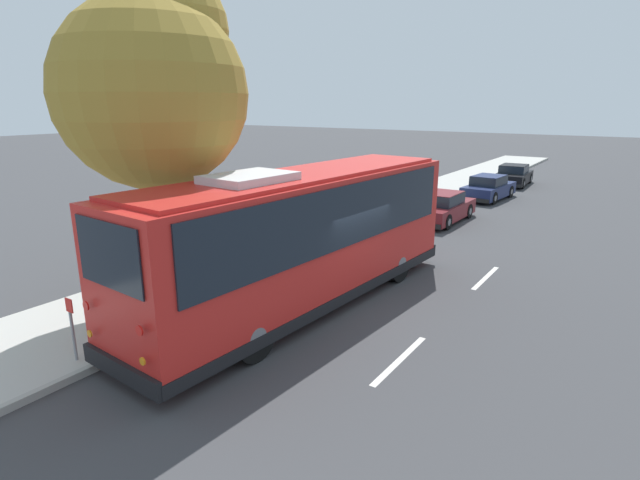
{
  "coord_description": "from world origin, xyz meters",
  "views": [
    {
      "loc": [
        -10.55,
        -6.59,
        5.09
      ],
      "look_at": [
        0.84,
        1.09,
        1.3
      ],
      "focal_mm": 28.0,
      "sensor_mm": 36.0,
      "label": 1
    }
  ],
  "objects_px": {
    "parked_sedan_navy": "(488,188)",
    "sign_post_far": "(152,303)",
    "parked_sedan_maroon": "(441,208)",
    "parked_sedan_black": "(513,176)",
    "sign_post_near": "(72,329)",
    "street_tree": "(155,81)",
    "shuttle_bus": "(304,232)"
  },
  "relations": [
    {
      "from": "parked_sedan_navy",
      "to": "sign_post_far",
      "type": "height_order",
      "value": "parked_sedan_navy"
    },
    {
      "from": "parked_sedan_maroon",
      "to": "parked_sedan_black",
      "type": "height_order",
      "value": "parked_sedan_maroon"
    },
    {
      "from": "parked_sedan_navy",
      "to": "sign_post_near",
      "type": "height_order",
      "value": "sign_post_near"
    },
    {
      "from": "parked_sedan_black",
      "to": "street_tree",
      "type": "height_order",
      "value": "street_tree"
    },
    {
      "from": "parked_sedan_navy",
      "to": "street_tree",
      "type": "xyz_separation_m",
      "value": [
        -19.51,
        2.48,
        4.97
      ]
    },
    {
      "from": "sign_post_far",
      "to": "parked_sedan_maroon",
      "type": "bearing_deg",
      "value": -5.54
    },
    {
      "from": "parked_sedan_navy",
      "to": "shuttle_bus",
      "type": "bearing_deg",
      "value": -174.54
    },
    {
      "from": "parked_sedan_maroon",
      "to": "street_tree",
      "type": "relative_size",
      "value": 0.54
    },
    {
      "from": "sign_post_near",
      "to": "shuttle_bus",
      "type": "bearing_deg",
      "value": -20.62
    },
    {
      "from": "shuttle_bus",
      "to": "street_tree",
      "type": "distance_m",
      "value": 4.98
    },
    {
      "from": "sign_post_near",
      "to": "sign_post_far",
      "type": "distance_m",
      "value": 1.87
    },
    {
      "from": "shuttle_bus",
      "to": "parked_sedan_navy",
      "type": "height_order",
      "value": "shuttle_bus"
    },
    {
      "from": "shuttle_bus",
      "to": "sign_post_far",
      "type": "relative_size",
      "value": 9.34
    },
    {
      "from": "sign_post_near",
      "to": "sign_post_far",
      "type": "xyz_separation_m",
      "value": [
        1.87,
        0.0,
        -0.11
      ]
    },
    {
      "from": "shuttle_bus",
      "to": "parked_sedan_navy",
      "type": "distance_m",
      "value": 17.63
    },
    {
      "from": "parked_sedan_maroon",
      "to": "sign_post_near",
      "type": "height_order",
      "value": "sign_post_near"
    },
    {
      "from": "parked_sedan_navy",
      "to": "sign_post_far",
      "type": "distance_m",
      "value": 20.89
    },
    {
      "from": "parked_sedan_maroon",
      "to": "street_tree",
      "type": "xyz_separation_m",
      "value": [
        -13.01,
        2.28,
        4.96
      ]
    },
    {
      "from": "parked_sedan_maroon",
      "to": "parked_sedan_black",
      "type": "relative_size",
      "value": 1.02
    },
    {
      "from": "shuttle_bus",
      "to": "sign_post_far",
      "type": "height_order",
      "value": "shuttle_bus"
    },
    {
      "from": "shuttle_bus",
      "to": "parked_sedan_maroon",
      "type": "height_order",
      "value": "shuttle_bus"
    },
    {
      "from": "shuttle_bus",
      "to": "sign_post_far",
      "type": "bearing_deg",
      "value": 152.91
    },
    {
      "from": "parked_sedan_navy",
      "to": "parked_sedan_black",
      "type": "distance_m",
      "value": 5.86
    },
    {
      "from": "street_tree",
      "to": "sign_post_far",
      "type": "bearing_deg",
      "value": -145.7
    },
    {
      "from": "sign_post_far",
      "to": "shuttle_bus",
      "type": "bearing_deg",
      "value": -30.65
    },
    {
      "from": "shuttle_bus",
      "to": "sign_post_near",
      "type": "relative_size",
      "value": 8.16
    },
    {
      "from": "shuttle_bus",
      "to": "parked_sedan_maroon",
      "type": "relative_size",
      "value": 2.48
    },
    {
      "from": "parked_sedan_black",
      "to": "sign_post_far",
      "type": "height_order",
      "value": "parked_sedan_black"
    },
    {
      "from": "parked_sedan_navy",
      "to": "sign_post_near",
      "type": "distance_m",
      "value": 22.75
    },
    {
      "from": "shuttle_bus",
      "to": "sign_post_near",
      "type": "bearing_deg",
      "value": 162.93
    },
    {
      "from": "parked_sedan_navy",
      "to": "parked_sedan_black",
      "type": "height_order",
      "value": "parked_sedan_navy"
    },
    {
      "from": "shuttle_bus",
      "to": "parked_sedan_black",
      "type": "xyz_separation_m",
      "value": [
        23.43,
        0.44,
        -1.35
      ]
    }
  ]
}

